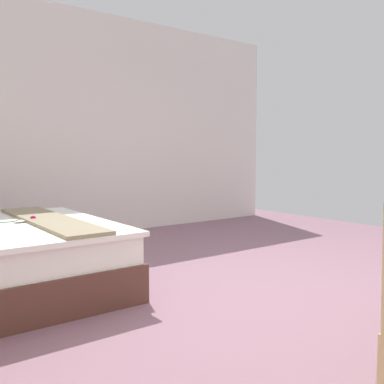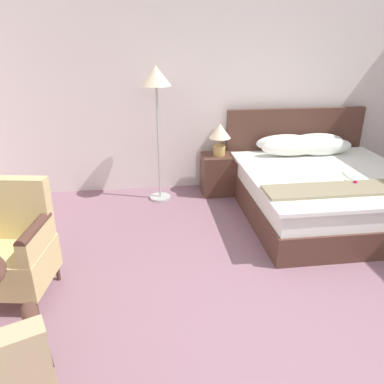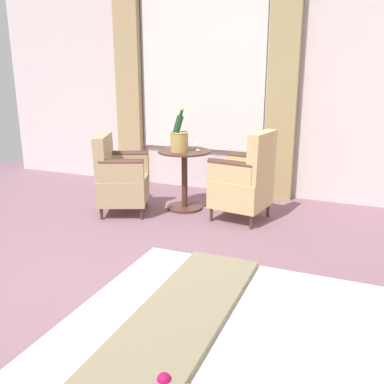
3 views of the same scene
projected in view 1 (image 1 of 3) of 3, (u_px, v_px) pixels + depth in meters
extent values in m
plane|color=gray|center=(251.00, 286.00, 3.80)|extent=(7.81, 7.81, 0.00)
cube|color=silver|center=(96.00, 125.00, 6.22)|extent=(0.12, 6.42, 3.19)
cube|color=gray|center=(49.00, 220.00, 3.78)|extent=(1.87, 0.37, 0.03)
cylinder|color=#2D6628|center=(9.00, 222.00, 3.68)|extent=(0.06, 0.39, 0.01)
sphere|color=#B20F4C|center=(33.00, 218.00, 3.77)|extent=(0.05, 0.05, 0.05)
ellipsoid|color=#33702D|center=(16.00, 221.00, 3.71)|extent=(0.04, 0.05, 0.01)
cube|color=white|center=(21.00, 221.00, 3.72)|extent=(0.09, 0.11, 0.00)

